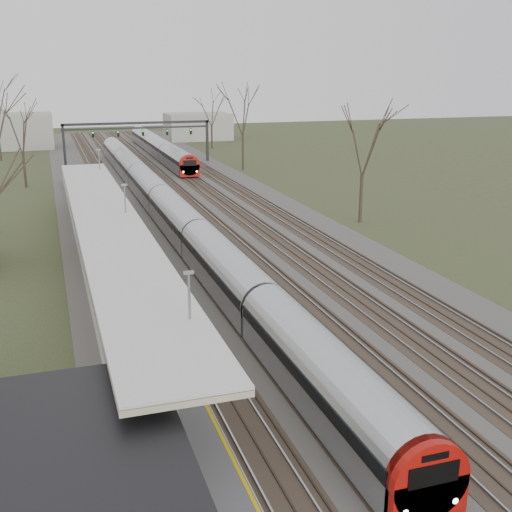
{
  "coord_description": "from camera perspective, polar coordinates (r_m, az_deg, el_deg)",
  "views": [
    {
      "loc": [
        -12.43,
        -8.76,
        13.44
      ],
      "look_at": [
        -0.36,
        28.27,
        2.0
      ],
      "focal_mm": 45.0,
      "sensor_mm": 36.0,
      "label": 1
    }
  ],
  "objects": [
    {
      "name": "station_building",
      "position": [
        20.52,
        -15.8,
        -19.57
      ],
      "size": [
        6.0,
        9.0,
        3.2
      ],
      "primitive_type": "cube",
      "color": "silver",
      "rests_on": "ground"
    },
    {
      "name": "train_near",
      "position": [
        60.66,
        -8.31,
        4.82
      ],
      "size": [
        2.62,
        90.21,
        3.05
      ],
      "color": "#A5A8AF",
      "rests_on": "ground"
    },
    {
      "name": "track_bed",
      "position": [
        66.37,
        -6.68,
        4.63
      ],
      "size": [
        24.0,
        160.0,
        0.22
      ],
      "color": "#474442",
      "rests_on": "ground"
    },
    {
      "name": "canopy",
      "position": [
        42.95,
        -13.11,
        3.14
      ],
      "size": [
        4.1,
        50.0,
        3.11
      ],
      "color": "slate",
      "rests_on": "platform"
    },
    {
      "name": "signal_gantry",
      "position": [
        94.99,
        -10.48,
        10.95
      ],
      "size": [
        21.0,
        0.59,
        6.08
      ],
      "color": "black",
      "rests_on": "ground"
    },
    {
      "name": "platform",
      "position": [
        48.16,
        -13.36,
        0.33
      ],
      "size": [
        3.5,
        69.0,
        1.0
      ],
      "primitive_type": "cube",
      "color": "#9E9B93",
      "rests_on": "ground"
    },
    {
      "name": "tree_east_far",
      "position": [
        57.56,
        9.54,
        10.01
      ],
      "size": [
        5.0,
        5.0,
        10.3
      ],
      "color": "#2D231C",
      "rests_on": "ground"
    },
    {
      "name": "train_far",
      "position": [
        103.17,
        -8.61,
        9.53
      ],
      "size": [
        2.62,
        45.21,
        3.05
      ],
      "color": "#A5A8AF",
      "rests_on": "ground"
    }
  ]
}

